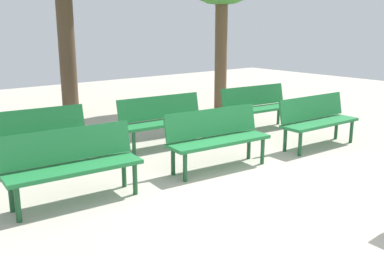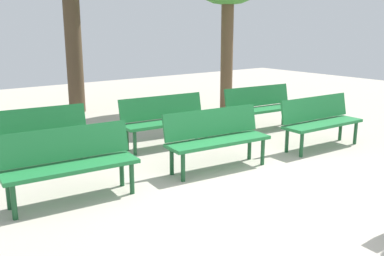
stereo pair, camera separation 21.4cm
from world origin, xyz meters
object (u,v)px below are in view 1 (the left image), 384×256
Objects in this scene: bench_r0_c1 at (217,135)px; bench_r1_c1 at (163,118)px; bench_r0_c0 at (72,161)px; bench_r0_c2 at (317,118)px; bench_r1_c0 at (34,135)px; bench_r1_c2 at (257,105)px.

bench_r0_c1 is 1.00× the size of bench_r1_c1.
bench_r1_c1 is (2.25, 1.30, 0.00)m from bench_r0_c0.
bench_r1_c0 is at bearing 158.98° from bench_r0_c2.
bench_r0_c1 and bench_r1_c2 have the same top height.
bench_r0_c0 is 1.00× the size of bench_r1_c0.
bench_r1_c2 is at bearing 35.61° from bench_r0_c1.
bench_r0_c0 is at bearing -178.53° from bench_r0_c1.
bench_r0_c0 is at bearing -86.44° from bench_r1_c0.
bench_r0_c2 and bench_r1_c2 have the same top height.
bench_r0_c2 is (2.16, -0.22, 0.00)m from bench_r0_c1.
bench_r1_c1 is at bearing 34.86° from bench_r0_c0.
bench_r1_c0 is at bearing 147.32° from bench_r0_c1.
bench_r0_c1 and bench_r1_c0 have the same top height.
bench_r0_c0 is 4.35m from bench_r0_c2.
bench_r0_c2 is at bearing -89.03° from bench_r1_c2.
bench_r1_c2 is (4.38, -0.38, 0.00)m from bench_r1_c0.
bench_r1_c0 is 1.00× the size of bench_r1_c1.
bench_r1_c1 is 1.00× the size of bench_r1_c2.
bench_r0_c2 is at bearing -17.82° from bench_r1_c0.
bench_r0_c0 is 1.00× the size of bench_r1_c2.
bench_r0_c2 is at bearing -0.24° from bench_r0_c0.
bench_r1_c0 is 4.40m from bench_r1_c2.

